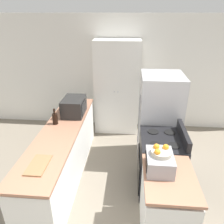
# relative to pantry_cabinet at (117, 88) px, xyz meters

# --- Properties ---
(wall_back) EXTENTS (7.00, 0.06, 2.60)m
(wall_back) POSITION_rel_pantry_cabinet_xyz_m (-0.00, 0.30, 0.25)
(wall_back) COLOR white
(wall_back) RESTS_ON ground_plane
(counter_left) EXTENTS (0.60, 2.72, 0.92)m
(counter_left) POSITION_rel_pantry_cabinet_xyz_m (-0.79, -1.75, -0.61)
(counter_left) COLOR silver
(counter_left) RESTS_ON ground_plane
(counter_right) EXTENTS (0.60, 0.83, 0.92)m
(counter_right) POSITION_rel_pantry_cabinet_xyz_m (0.79, -2.70, -0.61)
(counter_right) COLOR silver
(counter_right) RESTS_ON ground_plane
(pantry_cabinet) EXTENTS (0.99, 0.53, 2.10)m
(pantry_cabinet) POSITION_rel_pantry_cabinet_xyz_m (0.00, 0.00, 0.00)
(pantry_cabinet) COLOR white
(pantry_cabinet) RESTS_ON ground_plane
(stove) EXTENTS (0.66, 0.77, 1.08)m
(stove) POSITION_rel_pantry_cabinet_xyz_m (0.81, -1.88, -0.58)
(stove) COLOR black
(stove) RESTS_ON ground_plane
(refrigerator) EXTENTS (0.74, 0.78, 1.67)m
(refrigerator) POSITION_rel_pantry_cabinet_xyz_m (0.84, -1.07, -0.22)
(refrigerator) COLOR #B7B7BC
(refrigerator) RESTS_ON ground_plane
(microwave) EXTENTS (0.38, 0.51, 0.31)m
(microwave) POSITION_rel_pantry_cabinet_xyz_m (-0.70, -1.16, 0.02)
(microwave) COLOR black
(microwave) RESTS_ON counter_left
(wine_bottle) EXTENTS (0.09, 0.09, 0.27)m
(wine_bottle) POSITION_rel_pantry_cabinet_xyz_m (-0.93, -1.56, -0.03)
(wine_bottle) COLOR black
(wine_bottle) RESTS_ON counter_left
(toaster_oven) EXTENTS (0.32, 0.40, 0.21)m
(toaster_oven) POSITION_rel_pantry_cabinet_xyz_m (0.67, -2.58, -0.03)
(toaster_oven) COLOR #939399
(toaster_oven) RESTS_ON counter_right
(fruit_bowl) EXTENTS (0.24, 0.24, 0.10)m
(fruit_bowl) POSITION_rel_pantry_cabinet_xyz_m (0.68, -2.56, 0.11)
(fruit_bowl) COLOR #B2A893
(fruit_bowl) RESTS_ON toaster_oven
(cutting_board) EXTENTS (0.22, 0.40, 0.02)m
(cutting_board) POSITION_rel_pantry_cabinet_xyz_m (-0.79, -2.64, -0.12)
(cutting_board) COLOR #8E6642
(cutting_board) RESTS_ON counter_left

